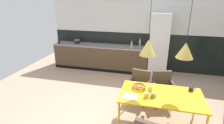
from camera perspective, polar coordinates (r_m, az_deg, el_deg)
name	(u,v)px	position (r m, az deg, el deg)	size (l,w,h in m)	color
ground_plane	(121,120)	(3.95, 2.97, -18.72)	(8.27, 8.27, 0.00)	tan
back_wall_splashback_dark	(138,51)	(6.42, 8.43, 3.63)	(6.36, 0.12, 1.34)	black
back_wall_panel_upper	(140,13)	(6.18, 9.08, 15.62)	(6.36, 0.12, 1.34)	silver
kitchen_counter	(101,57)	(6.40, -3.81, 1.70)	(3.46, 0.63, 0.90)	brown
refrigerator_column	(159,45)	(5.95, 15.20, 5.44)	(0.60, 0.60, 2.06)	silver
dining_table	(161,97)	(3.53, 15.88, -10.96)	(1.57, 0.89, 0.74)	gold
armchair_corner_seat	(139,83)	(4.39, 9.06, -6.80)	(0.56, 0.55, 0.81)	brown
armchair_near_window	(163,84)	(4.40, 16.40, -7.10)	(0.58, 0.57, 0.83)	brown
fruit_bowl	(139,86)	(3.61, 8.93, -7.96)	(0.29, 0.29, 0.08)	#B2662D
open_book	(130,96)	(3.33, 5.99, -11.23)	(0.28, 0.23, 0.02)	white
mug_glass_clear	(191,89)	(3.82, 24.71, -8.12)	(0.13, 0.09, 0.08)	black
mug_tall_blue	(147,95)	(3.33, 11.42, -10.71)	(0.14, 0.09, 0.10)	gold
mug_wide_latte	(150,89)	(3.55, 12.54, -8.64)	(0.12, 0.07, 0.11)	gold
mug_dark_espresso	(153,95)	(3.36, 13.43, -10.70)	(0.13, 0.08, 0.08)	#5B8456
cooking_pot	(77,42)	(6.62, -11.54, 6.65)	(0.21, 0.21, 0.16)	black
bottle_oil_tall	(132,45)	(5.84, 6.49, 5.53)	(0.06, 0.06, 0.25)	tan
bottle_wine_green	(59,41)	(6.76, -17.20, 6.75)	(0.07, 0.07, 0.28)	black
bottle_spice_small	(140,43)	(6.15, 9.20, 6.23)	(0.07, 0.07, 0.29)	tan
pendant_lamp_over_table_near	(148,48)	(3.15, 11.83, 4.70)	(0.30, 0.30, 1.11)	black
pendant_lamp_over_table_far	(185,50)	(3.23, 23.02, 3.57)	(0.30, 0.30, 1.13)	black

